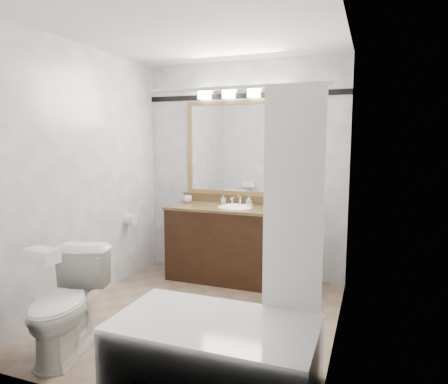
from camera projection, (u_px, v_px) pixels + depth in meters
The scene contains 14 objects.
room at pixel (197, 180), 3.48m from camera, with size 2.42×2.62×2.52m.
vanity at pixel (235, 243), 4.53m from camera, with size 1.53×0.58×0.97m.
mirror at pixel (242, 148), 4.64m from camera, with size 1.40×0.04×1.10m.
vanity_light_bar at pixel (241, 92), 4.50m from camera, with size 1.02×0.14×0.12m.
accent_stripe at pixel (243, 96), 4.57m from camera, with size 2.40×0.01×0.06m, color black.
bathtub at pixel (219, 345), 2.57m from camera, with size 1.30×0.75×1.96m.
tp_roll at pixel (131, 219), 4.56m from camera, with size 0.12×0.12×0.11m, color white.
toilet at pixel (66, 304), 2.96m from camera, with size 0.43×0.75×0.77m, color white.
tissue_box at pixel (42, 255), 2.72m from camera, with size 0.23×0.13×0.09m, color white.
coffee_maker at pixel (287, 192), 4.31m from camera, with size 0.19×0.24×0.36m.
cup_left at pixel (187, 199), 4.79m from camera, with size 0.11×0.11×0.09m, color white.
soap_bottle_a at pixel (223, 200), 4.71m from camera, with size 0.05×0.05×0.10m, color white.
soap_bottle_b at pixel (249, 201), 4.64m from camera, with size 0.07×0.07×0.09m, color white.
soap_bar at pixel (249, 205), 4.54m from camera, with size 0.08×0.05×0.03m, color beige.
Camera 1 is at (1.44, -3.16, 1.59)m, focal length 32.00 mm.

